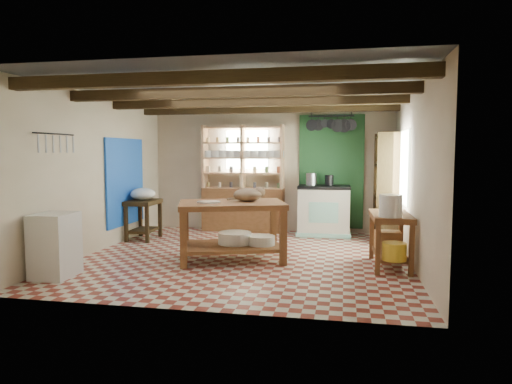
% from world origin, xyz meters
% --- Properties ---
extents(floor, '(5.00, 5.00, 0.02)m').
position_xyz_m(floor, '(0.00, 0.00, -0.01)').
color(floor, maroon).
rests_on(floor, ground).
extents(ceiling, '(5.00, 5.00, 0.02)m').
position_xyz_m(ceiling, '(0.00, 0.00, 2.60)').
color(ceiling, '#434347').
rests_on(ceiling, wall_back).
extents(wall_back, '(5.00, 0.04, 2.60)m').
position_xyz_m(wall_back, '(0.00, 2.50, 1.30)').
color(wall_back, beige).
rests_on(wall_back, floor).
extents(wall_front, '(5.00, 0.04, 2.60)m').
position_xyz_m(wall_front, '(0.00, -2.50, 1.30)').
color(wall_front, beige).
rests_on(wall_front, floor).
extents(wall_left, '(0.04, 5.00, 2.60)m').
position_xyz_m(wall_left, '(-2.50, 0.00, 1.30)').
color(wall_left, beige).
rests_on(wall_left, floor).
extents(wall_right, '(0.04, 5.00, 2.60)m').
position_xyz_m(wall_right, '(2.50, 0.00, 1.30)').
color(wall_right, beige).
rests_on(wall_right, floor).
extents(ceiling_beams, '(5.00, 3.80, 0.15)m').
position_xyz_m(ceiling_beams, '(0.00, 0.00, 2.48)').
color(ceiling_beams, '#352612').
rests_on(ceiling_beams, ceiling).
extents(blue_wall_patch, '(0.04, 1.40, 1.60)m').
position_xyz_m(blue_wall_patch, '(-2.47, 0.90, 1.10)').
color(blue_wall_patch, blue).
rests_on(blue_wall_patch, wall_left).
extents(green_wall_patch, '(1.30, 0.04, 2.30)m').
position_xyz_m(green_wall_patch, '(1.25, 2.47, 1.25)').
color(green_wall_patch, '#1F4D26').
rests_on(green_wall_patch, wall_back).
extents(window_back, '(0.90, 0.02, 0.80)m').
position_xyz_m(window_back, '(-0.50, 2.48, 1.70)').
color(window_back, silver).
rests_on(window_back, wall_back).
extents(window_right, '(0.02, 1.30, 1.20)m').
position_xyz_m(window_right, '(2.48, 1.00, 1.40)').
color(window_right, silver).
rests_on(window_right, wall_right).
extents(utensil_rail, '(0.06, 0.90, 0.28)m').
position_xyz_m(utensil_rail, '(-2.44, -1.20, 1.78)').
color(utensil_rail, black).
rests_on(utensil_rail, wall_left).
extents(pot_rack, '(0.86, 0.12, 0.36)m').
position_xyz_m(pot_rack, '(1.25, 2.05, 2.18)').
color(pot_rack, black).
rests_on(pot_rack, ceiling).
extents(shelving_unit, '(1.70, 0.34, 2.20)m').
position_xyz_m(shelving_unit, '(-0.55, 2.31, 1.10)').
color(shelving_unit, tan).
rests_on(shelving_unit, floor).
extents(tall_rack, '(0.40, 0.86, 2.00)m').
position_xyz_m(tall_rack, '(2.28, 1.80, 1.00)').
color(tall_rack, '#352612').
rests_on(tall_rack, floor).
extents(work_table, '(1.82, 1.49, 0.89)m').
position_xyz_m(work_table, '(-0.16, -0.21, 0.45)').
color(work_table, brown).
rests_on(work_table, floor).
extents(stove, '(1.03, 0.71, 0.99)m').
position_xyz_m(stove, '(1.13, 2.15, 0.50)').
color(stove, beige).
rests_on(stove, floor).
extents(prep_table, '(0.53, 0.75, 0.75)m').
position_xyz_m(prep_table, '(-2.20, 1.06, 0.37)').
color(prep_table, '#352612').
rests_on(prep_table, floor).
extents(white_cabinet, '(0.50, 0.59, 0.85)m').
position_xyz_m(white_cabinet, '(-2.22, -1.60, 0.42)').
color(white_cabinet, silver).
rests_on(white_cabinet, floor).
extents(right_counter, '(0.57, 1.09, 0.77)m').
position_xyz_m(right_counter, '(2.18, -0.20, 0.39)').
color(right_counter, brown).
rests_on(right_counter, floor).
extents(cat, '(0.55, 0.51, 0.20)m').
position_xyz_m(cat, '(0.06, -0.09, 0.99)').
color(cat, '#907153').
rests_on(cat, work_table).
extents(steel_tray, '(0.44, 0.44, 0.02)m').
position_xyz_m(steel_tray, '(-0.48, -0.37, 0.90)').
color(steel_tray, '#97989E').
rests_on(steel_tray, work_table).
extents(basin_large, '(0.65, 0.65, 0.18)m').
position_xyz_m(basin_large, '(-0.13, -0.15, 0.33)').
color(basin_large, silver).
rests_on(basin_large, work_table).
extents(basin_small, '(0.51, 0.51, 0.14)m').
position_xyz_m(basin_small, '(0.30, -0.17, 0.31)').
color(basin_small, silver).
rests_on(basin_small, work_table).
extents(kettle_left, '(0.21, 0.21, 0.24)m').
position_xyz_m(kettle_left, '(0.88, 2.14, 1.11)').
color(kettle_left, '#97989E').
rests_on(kettle_left, stove).
extents(kettle_right, '(0.17, 0.17, 0.21)m').
position_xyz_m(kettle_right, '(1.23, 2.15, 1.10)').
color(kettle_right, black).
rests_on(kettle_right, stove).
extents(enamel_bowl, '(0.48, 0.48, 0.23)m').
position_xyz_m(enamel_bowl, '(-2.20, 1.06, 0.86)').
color(enamel_bowl, silver).
rests_on(enamel_bowl, prep_table).
extents(white_bucket, '(0.31, 0.31, 0.31)m').
position_xyz_m(white_bucket, '(2.14, -0.56, 0.93)').
color(white_bucket, silver).
rests_on(white_bucket, right_counter).
extents(wicker_basket, '(0.38, 0.31, 0.26)m').
position_xyz_m(wicker_basket, '(2.17, 0.10, 0.33)').
color(wicker_basket, '#A57042').
rests_on(wicker_basket, right_counter).
extents(yellow_tub, '(0.33, 0.33, 0.24)m').
position_xyz_m(yellow_tub, '(2.19, -0.65, 0.32)').
color(yellow_tub, gold).
rests_on(yellow_tub, right_counter).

